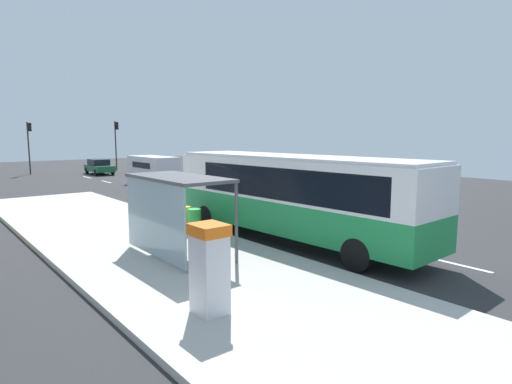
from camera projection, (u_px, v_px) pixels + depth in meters
ground_plane at (156, 195)px, 28.37m from camera, size 56.00×92.00×0.04m
sidewalk_platform at (142, 245)px, 15.13m from camera, size 6.20×30.00×0.18m
lane_stripe_seg_0 at (456, 264)px, 13.13m from camera, size 0.16×2.20×0.01m
lane_stripe_seg_1 at (331, 235)px, 16.98m from camera, size 0.16×2.20×0.01m
lane_stripe_seg_2 at (253, 216)px, 20.83m from camera, size 0.16×2.20×0.01m
lane_stripe_seg_3 at (199, 204)px, 24.68m from camera, size 0.16×2.20×0.01m
lane_stripe_seg_4 at (160, 194)px, 28.53m from camera, size 0.16×2.20×0.01m
lane_stripe_seg_5 at (130, 187)px, 32.37m from camera, size 0.16×2.20×0.01m
lane_stripe_seg_6 at (106, 182)px, 36.22m from camera, size 0.16×2.20×0.01m
lane_stripe_seg_7 at (87, 177)px, 40.07m from camera, size 0.16×2.20×0.01m
bus at (292, 193)px, 15.70m from camera, size 2.93×11.10×3.21m
white_van at (153, 169)px, 33.40m from camera, size 2.06×5.21×2.30m
sedan_near at (99, 166)px, 43.24m from camera, size 1.94×4.45×1.52m
ticket_machine at (210, 268)px, 8.97m from camera, size 0.66×0.76×1.94m
recycling_bin_green at (194, 221)px, 16.48m from camera, size 0.52×0.52×0.95m
recycling_bin_yellow at (185, 218)px, 17.02m from camera, size 0.52×0.52×0.95m
recycling_bin_blue at (177, 216)px, 17.55m from camera, size 0.52×0.52×0.95m
recycling_bin_red at (169, 213)px, 18.09m from camera, size 0.52×0.52×0.95m
traffic_light_near_side at (116, 138)px, 47.46m from camera, size 0.49×0.28×5.47m
traffic_light_far_side at (29, 140)px, 42.72m from camera, size 0.49×0.28×5.24m
bus_shelter at (169, 196)px, 13.16m from camera, size 1.80×4.00×2.50m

